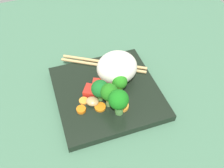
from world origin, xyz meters
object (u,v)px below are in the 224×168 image
object	(u,v)px
rice_mound	(117,67)
chopstick_pair	(104,64)
carrot_slice_5	(109,85)
square_plate	(107,93)
broccoli_floret_0	(109,93)

from	to	relation	value
rice_mound	chopstick_pair	bearing A→B (deg)	13.95
rice_mound	carrot_slice_5	size ratio (longest dim) A/B	4.82
square_plate	carrot_slice_5	world-z (taller)	carrot_slice_5
carrot_slice_5	square_plate	bearing A→B (deg)	137.52
rice_mound	carrot_slice_5	distance (cm)	4.64
chopstick_pair	square_plate	bearing A→B (deg)	108.85
rice_mound	square_plate	bearing A→B (deg)	127.81
rice_mound	broccoli_floret_0	xyz separation A→B (cm)	(-7.01, 4.65, 0.22)
rice_mound	chopstick_pair	world-z (taller)	rice_mound
chopstick_pair	broccoli_floret_0	bearing A→B (deg)	109.35
carrot_slice_5	chopstick_pair	bearing A→B (deg)	-9.21
square_plate	carrot_slice_5	distance (cm)	1.99
carrot_slice_5	broccoli_floret_0	bearing A→B (deg)	159.22
square_plate	carrot_slice_5	size ratio (longest dim) A/B	11.80
broccoli_floret_0	chopstick_pair	bearing A→B (deg)	-14.15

